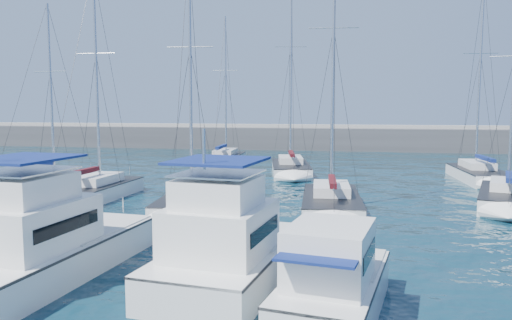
% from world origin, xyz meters
% --- Properties ---
extents(ground, '(220.00, 220.00, 0.00)m').
position_xyz_m(ground, '(0.00, 0.00, 0.00)').
color(ground, black).
rests_on(ground, ground).
extents(breakwater, '(160.00, 6.00, 4.45)m').
position_xyz_m(breakwater, '(0.00, 52.00, 1.05)').
color(breakwater, '#424244').
rests_on(breakwater, ground).
extents(motor_yacht_port_inner, '(4.36, 9.12, 4.69)m').
position_xyz_m(motor_yacht_port_inner, '(-5.18, -2.31, 1.13)').
color(motor_yacht_port_inner, silver).
rests_on(motor_yacht_port_inner, ground).
extents(motor_yacht_stbd_inner, '(4.50, 8.02, 4.69)m').
position_xyz_m(motor_yacht_stbd_inner, '(1.29, -1.85, 1.13)').
color(motor_yacht_stbd_inner, silver).
rests_on(motor_yacht_stbd_inner, ground).
extents(motor_yacht_stbd_outer, '(3.47, 6.16, 3.20)m').
position_xyz_m(motor_yacht_stbd_outer, '(4.85, -4.02, 0.94)').
color(motor_yacht_stbd_outer, silver).
rests_on(motor_yacht_stbd_outer, ground).
extents(sailboat_mid_a, '(4.17, 8.57, 13.31)m').
position_xyz_m(sailboat_mid_a, '(-15.36, 13.42, 0.51)').
color(sailboat_mid_a, silver).
rests_on(sailboat_mid_a, ground).
extents(sailboat_mid_b, '(3.41, 8.44, 14.91)m').
position_xyz_m(sailboat_mid_b, '(-10.79, 11.50, 0.52)').
color(sailboat_mid_b, silver).
rests_on(sailboat_mid_b, ground).
extents(sailboat_mid_c, '(3.54, 6.93, 14.76)m').
position_xyz_m(sailboat_mid_c, '(-3.48, 8.72, 0.54)').
color(sailboat_mid_c, silver).
rests_on(sailboat_mid_c, ground).
extents(sailboat_mid_d, '(3.65, 8.24, 16.60)m').
position_xyz_m(sailboat_mid_d, '(4.33, 10.47, 0.54)').
color(sailboat_mid_d, silver).
rests_on(sailboat_mid_d, ground).
extents(sailboat_mid_e, '(5.11, 8.45, 14.27)m').
position_xyz_m(sailboat_mid_e, '(14.66, 13.95, 0.52)').
color(sailboat_mid_e, silver).
rests_on(sailboat_mid_e, ground).
extents(sailboat_back_a, '(3.46, 9.15, 15.42)m').
position_xyz_m(sailboat_back_a, '(-7.28, 31.90, 0.52)').
color(sailboat_back_a, silver).
rests_on(sailboat_back_a, ground).
extents(sailboat_back_b, '(4.52, 8.88, 17.96)m').
position_xyz_m(sailboat_back_b, '(0.27, 25.73, 0.56)').
color(sailboat_back_b, silver).
rests_on(sailboat_back_b, ground).
extents(sailboat_back_c, '(3.53, 8.92, 16.35)m').
position_xyz_m(sailboat_back_c, '(15.58, 24.67, 0.54)').
color(sailboat_back_c, silver).
rests_on(sailboat_back_c, ground).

